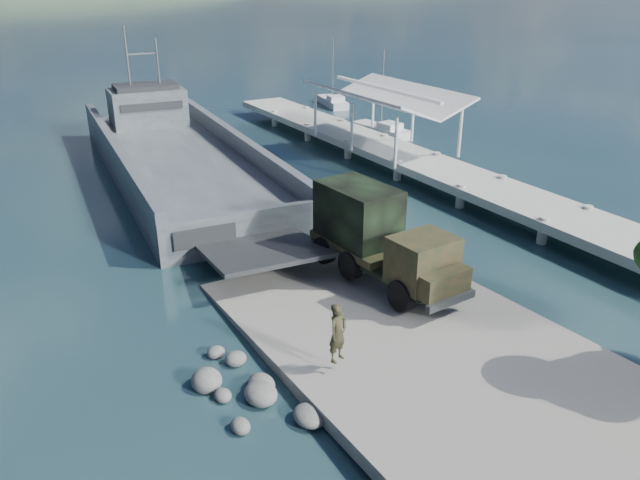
% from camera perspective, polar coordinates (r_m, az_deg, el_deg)
% --- Properties ---
extents(ground, '(1400.00, 1400.00, 0.00)m').
position_cam_1_polar(ground, '(23.22, 8.02, -9.36)').
color(ground, '#1D3C45').
rests_on(ground, ground).
extents(boat_ramp, '(10.00, 18.00, 0.50)m').
position_cam_1_polar(boat_ramp, '(22.44, 9.63, -9.97)').
color(boat_ramp, gray).
rests_on(boat_ramp, ground).
extents(shoreline_rocks, '(3.20, 5.60, 0.90)m').
position_cam_1_polar(shoreline_rocks, '(20.93, -6.82, -13.34)').
color(shoreline_rocks, '#4F4F4D').
rests_on(shoreline_rocks, ground).
extents(pier, '(6.40, 44.00, 6.10)m').
position_cam_1_polar(pier, '(43.77, 6.67, 8.75)').
color(pier, '#A7A69D').
rests_on(pier, ground).
extents(landing_craft, '(10.60, 32.90, 9.62)m').
position_cam_1_polar(landing_craft, '(42.37, -12.79, 6.71)').
color(landing_craft, '#40464C').
rests_on(landing_craft, ground).
extents(military_truck, '(3.09, 8.04, 3.65)m').
position_cam_1_polar(military_truck, '(26.07, 5.33, 0.33)').
color(military_truck, black).
rests_on(military_truck, boat_ramp).
extents(soldier, '(0.87, 0.73, 2.02)m').
position_cam_1_polar(soldier, '(20.21, 1.62, -9.43)').
color(soldier, black).
rests_on(soldier, boat_ramp).
extents(sailboat_near, '(2.36, 5.96, 7.07)m').
position_cam_1_polar(sailboat_near, '(52.77, 5.71, 9.91)').
color(sailboat_near, silver).
rests_on(sailboat_near, ground).
extents(sailboat_far, '(2.80, 5.79, 6.79)m').
position_cam_1_polar(sailboat_far, '(64.72, 1.19, 12.47)').
color(sailboat_far, silver).
rests_on(sailboat_far, ground).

